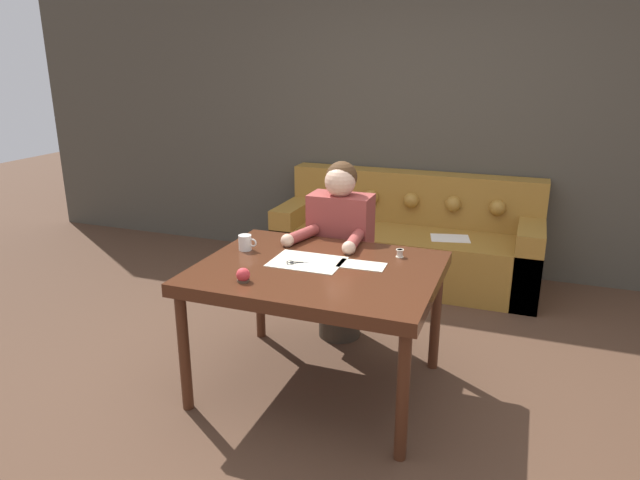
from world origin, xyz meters
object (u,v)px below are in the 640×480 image
object	(u,v)px
dining_table	(318,279)
scissors	(298,263)
person	(340,252)
pin_cushion	(243,275)
thread_spool	(400,253)
couch	(407,243)
mug	(245,243)

from	to	relation	value
dining_table	scissors	xyz separation A→B (m)	(-0.12, 0.01, 0.07)
dining_table	person	xyz separation A→B (m)	(-0.09, 0.64, -0.06)
scissors	pin_cushion	xyz separation A→B (m)	(-0.16, -0.34, 0.03)
dining_table	thread_spool	xyz separation A→B (m)	(0.38, 0.31, 0.09)
couch	mug	distance (m)	1.90
dining_table	thread_spool	distance (m)	0.50
scissors	mug	world-z (taller)	mug
dining_table	thread_spool	bearing A→B (deg)	39.10
couch	pin_cushion	distance (m)	2.26
couch	person	bearing A→B (deg)	-98.90
dining_table	couch	xyz separation A→B (m)	(0.10, 1.86, -0.35)
pin_cushion	dining_table	bearing A→B (deg)	50.21
scissors	pin_cushion	world-z (taller)	pin_cushion
couch	scissors	xyz separation A→B (m)	(-0.22, -1.84, 0.42)
mug	pin_cushion	size ratio (longest dim) A/B	1.58
mug	pin_cushion	distance (m)	0.50
person	thread_spool	world-z (taller)	person
dining_table	pin_cushion	distance (m)	0.44
couch	mug	size ratio (longest dim) A/B	19.02
couch	scissors	world-z (taller)	couch
scissors	mug	bearing A→B (deg)	165.00
couch	pin_cushion	bearing A→B (deg)	-99.77
pin_cushion	couch	bearing A→B (deg)	80.23
couch	scissors	bearing A→B (deg)	-96.79
scissors	dining_table	bearing A→B (deg)	-6.05
dining_table	scissors	distance (m)	0.14
couch	mug	bearing A→B (deg)	-108.87
mug	scissors	bearing A→B (deg)	-15.00
couch	thread_spool	bearing A→B (deg)	-79.87
person	scissors	xyz separation A→B (m)	(-0.03, -0.63, 0.14)
dining_table	mug	distance (m)	0.52
person	pin_cushion	distance (m)	1.00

